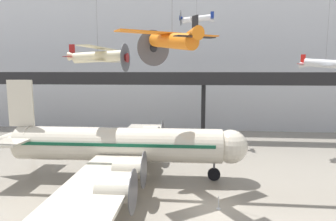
{
  "coord_description": "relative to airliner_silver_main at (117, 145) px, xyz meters",
  "views": [
    {
      "loc": [
        -1.16,
        -23.79,
        11.35
      ],
      "look_at": [
        -4.26,
        8.75,
        6.93
      ],
      "focal_mm": 32.0,
      "sensor_mm": 36.0,
      "label": 1
    }
  ],
  "objects": [
    {
      "name": "suspended_plane_white_twin",
      "position": [
        8.1,
        16.05,
        15.27
      ],
      "size": [
        5.21,
        6.37,
        4.93
      ],
      "rotation": [
        0.0,
        0.0,
        3.1
      ],
      "color": "silver"
    },
    {
      "name": "hangar_back_wall",
      "position": [
        9.4,
        27.91,
        10.76
      ],
      "size": [
        140.0,
        3.0,
        28.68
      ],
      "color": "silver",
      "rests_on": "ground"
    },
    {
      "name": "stanchion_barrier",
      "position": [
        10.17,
        -6.33,
        -3.25
      ],
      "size": [
        0.36,
        0.36,
        1.08
      ],
      "color": "#B2B5BA",
      "rests_on": "ground"
    },
    {
      "name": "ground_plane",
      "position": [
        9.4,
        -6.2,
        -3.58
      ],
      "size": [
        260.0,
        260.0,
        0.0
      ],
      "primitive_type": "plane",
      "color": "gray"
    },
    {
      "name": "suspended_plane_cream_biplane",
      "position": [
        -3.26,
        4.57,
        9.37
      ],
      "size": [
        7.49,
        9.17,
        11.55
      ],
      "rotation": [
        0.0,
        0.0,
        6.18
      ],
      "color": "beige"
    },
    {
      "name": "mezzanine_walkway",
      "position": [
        9.4,
        18.52,
        5.76
      ],
      "size": [
        110.0,
        3.2,
        11.04
      ],
      "color": "black",
      "rests_on": "ground"
    },
    {
      "name": "suspended_plane_orange_highwing",
      "position": [
        6.04,
        -3.07,
        10.41
      ],
      "size": [
        9.04,
        8.32,
        10.99
      ],
      "rotation": [
        0.0,
        0.0,
        2.18
      ],
      "color": "orange"
    },
    {
      "name": "airliner_silver_main",
      "position": [
        0.0,
        0.0,
        0.0
      ],
      "size": [
        27.52,
        31.17,
        10.35
      ],
      "rotation": [
        0.0,
        0.0,
        0.01
      ],
      "color": "beige",
      "rests_on": "ground"
    },
    {
      "name": "suspended_plane_silver_racer",
      "position": [
        24.2,
        9.31,
        8.56
      ],
      "size": [
        6.25,
        6.79,
        11.6
      ],
      "rotation": [
        0.0,
        0.0,
        5.68
      ],
      "color": "silver"
    }
  ]
}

